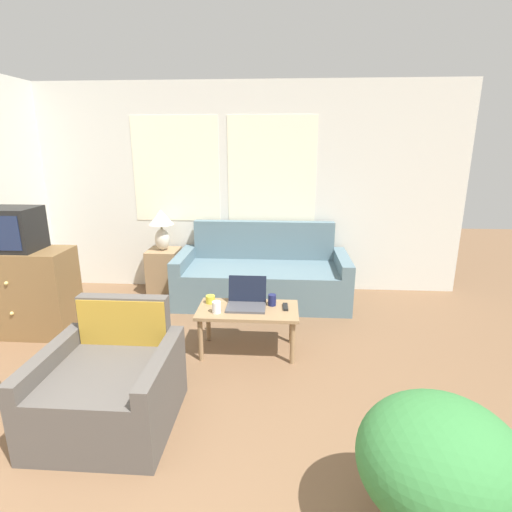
{
  "coord_description": "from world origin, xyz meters",
  "views": [
    {
      "loc": [
        0.67,
        -1.17,
        1.87
      ],
      "look_at": [
        0.41,
        2.78,
        0.75
      ],
      "focal_mm": 28.0,
      "sensor_mm": 36.0,
      "label": 1
    }
  ],
  "objects_px": {
    "cup_yellow": "(217,307)",
    "cup_white": "(272,300)",
    "laptop": "(247,300)",
    "tv_remote": "(285,307)",
    "table_lamp": "(161,225)",
    "couch": "(262,278)",
    "television": "(14,229)",
    "coffee_table": "(248,314)",
    "potted_plant": "(439,464)",
    "cup_navy": "(210,299)",
    "armchair": "(111,387)"
  },
  "relations": [
    {
      "from": "armchair",
      "to": "cup_navy",
      "type": "distance_m",
      "value": 1.24
    },
    {
      "from": "television",
      "to": "cup_white",
      "type": "bearing_deg",
      "value": -3.36
    },
    {
      "from": "coffee_table",
      "to": "potted_plant",
      "type": "relative_size",
      "value": 1.18
    },
    {
      "from": "television",
      "to": "table_lamp",
      "type": "height_order",
      "value": "television"
    },
    {
      "from": "television",
      "to": "cup_navy",
      "type": "height_order",
      "value": "television"
    },
    {
      "from": "coffee_table",
      "to": "armchair",
      "type": "bearing_deg",
      "value": -130.19
    },
    {
      "from": "table_lamp",
      "to": "cup_yellow",
      "type": "distance_m",
      "value": 1.87
    },
    {
      "from": "table_lamp",
      "to": "coffee_table",
      "type": "distance_m",
      "value": 1.96
    },
    {
      "from": "potted_plant",
      "to": "armchair",
      "type": "bearing_deg",
      "value": 157.27
    },
    {
      "from": "tv_remote",
      "to": "cup_navy",
      "type": "bearing_deg",
      "value": 174.29
    },
    {
      "from": "cup_yellow",
      "to": "tv_remote",
      "type": "distance_m",
      "value": 0.63
    },
    {
      "from": "cup_white",
      "to": "table_lamp",
      "type": "bearing_deg",
      "value": 136.18
    },
    {
      "from": "table_lamp",
      "to": "laptop",
      "type": "bearing_deg",
      "value": -49.6
    },
    {
      "from": "television",
      "to": "cup_white",
      "type": "distance_m",
      "value": 2.56
    },
    {
      "from": "television",
      "to": "cup_white",
      "type": "height_order",
      "value": "television"
    },
    {
      "from": "cup_navy",
      "to": "cup_white",
      "type": "distance_m",
      "value": 0.58
    },
    {
      "from": "couch",
      "to": "cup_yellow",
      "type": "distance_m",
      "value": 1.46
    },
    {
      "from": "couch",
      "to": "table_lamp",
      "type": "xyz_separation_m",
      "value": [
        -1.27,
        0.16,
        0.61
      ]
    },
    {
      "from": "cup_yellow",
      "to": "potted_plant",
      "type": "distance_m",
      "value": 2.13
    },
    {
      "from": "table_lamp",
      "to": "potted_plant",
      "type": "xyz_separation_m",
      "value": [
        2.23,
        -3.26,
        -0.41
      ]
    },
    {
      "from": "laptop",
      "to": "cup_navy",
      "type": "bearing_deg",
      "value": 171.68
    },
    {
      "from": "cup_navy",
      "to": "cup_white",
      "type": "bearing_deg",
      "value": -1.87
    },
    {
      "from": "cup_yellow",
      "to": "potted_plant",
      "type": "height_order",
      "value": "potted_plant"
    },
    {
      "from": "coffee_table",
      "to": "tv_remote",
      "type": "relative_size",
      "value": 6.0
    },
    {
      "from": "couch",
      "to": "cup_white",
      "type": "bearing_deg",
      "value": -82.88
    },
    {
      "from": "cup_yellow",
      "to": "cup_white",
      "type": "height_order",
      "value": "same"
    },
    {
      "from": "laptop",
      "to": "tv_remote",
      "type": "height_order",
      "value": "laptop"
    },
    {
      "from": "couch",
      "to": "table_lamp",
      "type": "distance_m",
      "value": 1.42
    },
    {
      "from": "table_lamp",
      "to": "cup_white",
      "type": "distance_m",
      "value": 2.01
    },
    {
      "from": "coffee_table",
      "to": "cup_navy",
      "type": "xyz_separation_m",
      "value": [
        -0.36,
        0.11,
        0.09
      ]
    },
    {
      "from": "coffee_table",
      "to": "couch",
      "type": "bearing_deg",
      "value": 87.1
    },
    {
      "from": "coffee_table",
      "to": "potted_plant",
      "type": "xyz_separation_m",
      "value": [
        1.03,
        -1.8,
        0.1
      ]
    },
    {
      "from": "couch",
      "to": "coffee_table",
      "type": "distance_m",
      "value": 1.3
    },
    {
      "from": "couch",
      "to": "tv_remote",
      "type": "xyz_separation_m",
      "value": [
        0.27,
        -1.26,
        0.16
      ]
    },
    {
      "from": "table_lamp",
      "to": "couch",
      "type": "bearing_deg",
      "value": -7.05
    },
    {
      "from": "cup_navy",
      "to": "table_lamp",
      "type": "bearing_deg",
      "value": 122.08
    },
    {
      "from": "armchair",
      "to": "cup_white",
      "type": "xyz_separation_m",
      "value": [
        1.07,
        1.1,
        0.22
      ]
    },
    {
      "from": "cup_navy",
      "to": "tv_remote",
      "type": "distance_m",
      "value": 0.71
    },
    {
      "from": "laptop",
      "to": "potted_plant",
      "type": "bearing_deg",
      "value": -60.73
    },
    {
      "from": "armchair",
      "to": "laptop",
      "type": "distance_m",
      "value": 1.38
    },
    {
      "from": "armchair",
      "to": "laptop",
      "type": "height_order",
      "value": "armchair"
    },
    {
      "from": "armchair",
      "to": "cup_yellow",
      "type": "relative_size",
      "value": 8.29
    },
    {
      "from": "coffee_table",
      "to": "laptop",
      "type": "height_order",
      "value": "laptop"
    },
    {
      "from": "laptop",
      "to": "cup_white",
      "type": "height_order",
      "value": "laptop"
    },
    {
      "from": "television",
      "to": "couch",
      "type": "bearing_deg",
      "value": 24.49
    },
    {
      "from": "couch",
      "to": "table_lamp",
      "type": "relative_size",
      "value": 4.01
    },
    {
      "from": "cup_yellow",
      "to": "cup_white",
      "type": "relative_size",
      "value": 0.99
    },
    {
      "from": "cup_navy",
      "to": "potted_plant",
      "type": "xyz_separation_m",
      "value": [
        1.39,
        -1.91,
        0.01
      ]
    },
    {
      "from": "tv_remote",
      "to": "table_lamp",
      "type": "bearing_deg",
      "value": 137.51
    },
    {
      "from": "couch",
      "to": "laptop",
      "type": "distance_m",
      "value": 1.26
    }
  ]
}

